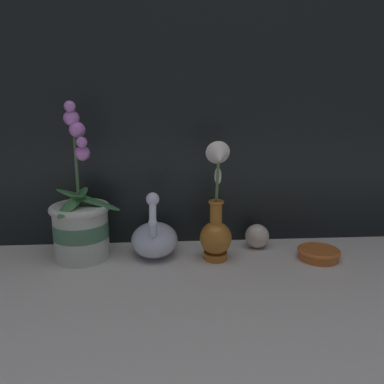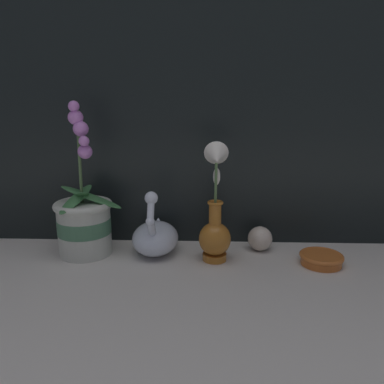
% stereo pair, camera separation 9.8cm
% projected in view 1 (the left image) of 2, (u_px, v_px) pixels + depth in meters
% --- Properties ---
extents(ground_plane, '(2.80, 2.80, 0.00)m').
position_uv_depth(ground_plane, '(204.00, 273.00, 0.92)').
color(ground_plane, beige).
extents(window_backdrop, '(2.80, 0.03, 1.20)m').
position_uv_depth(window_backdrop, '(197.00, 29.00, 1.01)').
color(window_backdrop, black).
rests_on(window_backdrop, ground_plane).
extents(orchid_potted_plant, '(0.19, 0.19, 0.41)m').
position_uv_depth(orchid_potted_plant, '(81.00, 223.00, 0.99)').
color(orchid_potted_plant, beige).
rests_on(orchid_potted_plant, ground_plane).
extents(swan_figurine, '(0.13, 0.20, 0.19)m').
position_uv_depth(swan_figurine, '(155.00, 237.00, 1.02)').
color(swan_figurine, silver).
rests_on(swan_figurine, ground_plane).
extents(blue_vase, '(0.08, 0.11, 0.32)m').
position_uv_depth(blue_vase, '(216.00, 222.00, 0.97)').
color(blue_vase, '#B26B23').
rests_on(blue_vase, ground_plane).
extents(glass_sphere, '(0.07, 0.07, 0.07)m').
position_uv_depth(glass_sphere, '(257.00, 236.00, 1.08)').
color(glass_sphere, beige).
rests_on(glass_sphere, ground_plane).
extents(amber_dish, '(0.11, 0.11, 0.03)m').
position_uv_depth(amber_dish, '(319.00, 253.00, 1.00)').
color(amber_dish, '#C66628').
rests_on(amber_dish, ground_plane).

